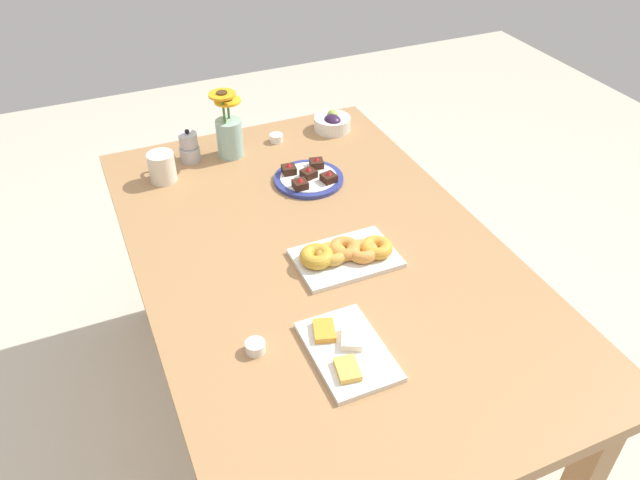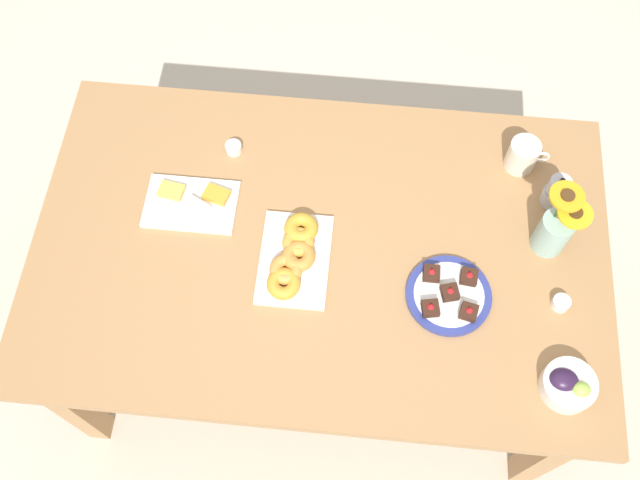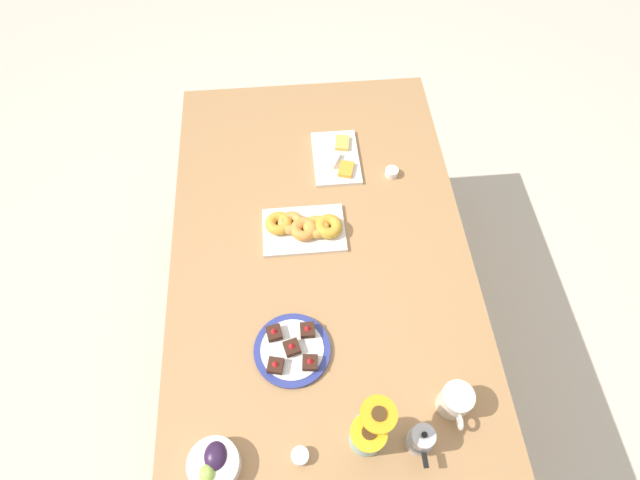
{
  "view_description": "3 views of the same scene",
  "coord_description": "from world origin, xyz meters",
  "px_view_note": "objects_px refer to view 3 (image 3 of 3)",
  "views": [
    {
      "loc": [
        -1.26,
        0.55,
        1.84
      ],
      "look_at": [
        0.0,
        0.0,
        0.78
      ],
      "focal_mm": 35.0,
      "sensor_mm": 36.0,
      "label": 1
    },
    {
      "loc": [
        0.08,
        -0.85,
        2.52
      ],
      "look_at": [
        0.0,
        0.0,
        0.78
      ],
      "focal_mm": 40.0,
      "sensor_mm": 36.0,
      "label": 2
    },
    {
      "loc": [
        0.86,
        -0.07,
        2.18
      ],
      "look_at": [
        0.0,
        0.0,
        0.78
      ],
      "focal_mm": 28.0,
      "sensor_mm": 36.0,
      "label": 3
    }
  ],
  "objects_px": {
    "dessert_plate": "(292,349)",
    "cheese_platter": "(337,158)",
    "croissant_platter": "(304,227)",
    "dining_table": "(320,259)",
    "coffee_mug": "(455,401)",
    "moka_pot": "(420,440)",
    "grape_bowl": "(214,464)",
    "jam_cup_berry": "(392,172)",
    "flower_vase": "(368,433)",
    "jam_cup_honey": "(300,456)"
  },
  "relations": [
    {
      "from": "grape_bowl",
      "to": "flower_vase",
      "type": "distance_m",
      "value": 0.41
    },
    {
      "from": "croissant_platter",
      "to": "moka_pot",
      "type": "height_order",
      "value": "moka_pot"
    },
    {
      "from": "coffee_mug",
      "to": "dining_table",
      "type": "bearing_deg",
      "value": -149.73
    },
    {
      "from": "grape_bowl",
      "to": "moka_pot",
      "type": "bearing_deg",
      "value": 90.93
    },
    {
      "from": "coffee_mug",
      "to": "grape_bowl",
      "type": "distance_m",
      "value": 0.66
    },
    {
      "from": "grape_bowl",
      "to": "jam_cup_honey",
      "type": "relative_size",
      "value": 2.84
    },
    {
      "from": "dining_table",
      "to": "flower_vase",
      "type": "height_order",
      "value": "flower_vase"
    },
    {
      "from": "grape_bowl",
      "to": "dessert_plate",
      "type": "distance_m",
      "value": 0.37
    },
    {
      "from": "moka_pot",
      "to": "grape_bowl",
      "type": "bearing_deg",
      "value": -89.07
    },
    {
      "from": "dessert_plate",
      "to": "cheese_platter",
      "type": "bearing_deg",
      "value": 164.03
    },
    {
      "from": "grape_bowl",
      "to": "cheese_platter",
      "type": "relative_size",
      "value": 0.52
    },
    {
      "from": "croissant_platter",
      "to": "jam_cup_honey",
      "type": "xyz_separation_m",
      "value": [
        0.72,
        -0.06,
        -0.01
      ]
    },
    {
      "from": "croissant_platter",
      "to": "jam_cup_berry",
      "type": "height_order",
      "value": "croissant_platter"
    },
    {
      "from": "croissant_platter",
      "to": "dining_table",
      "type": "bearing_deg",
      "value": 36.08
    },
    {
      "from": "jam_cup_honey",
      "to": "grape_bowl",
      "type": "bearing_deg",
      "value": -89.61
    },
    {
      "from": "coffee_mug",
      "to": "jam_cup_honey",
      "type": "distance_m",
      "value": 0.45
    },
    {
      "from": "cheese_platter",
      "to": "moka_pot",
      "type": "height_order",
      "value": "moka_pot"
    },
    {
      "from": "dining_table",
      "to": "cheese_platter",
      "type": "height_order",
      "value": "cheese_platter"
    },
    {
      "from": "dessert_plate",
      "to": "flower_vase",
      "type": "xyz_separation_m",
      "value": [
        0.27,
        0.18,
        0.07
      ]
    },
    {
      "from": "jam_cup_honey",
      "to": "flower_vase",
      "type": "bearing_deg",
      "value": 98.83
    },
    {
      "from": "cheese_platter",
      "to": "dining_table",
      "type": "bearing_deg",
      "value": -14.26
    },
    {
      "from": "croissant_platter",
      "to": "moka_pot",
      "type": "xyz_separation_m",
      "value": [
        0.71,
        0.26,
        0.03
      ]
    },
    {
      "from": "grape_bowl",
      "to": "jam_cup_berry",
      "type": "distance_m",
      "value": 1.13
    },
    {
      "from": "jam_cup_berry",
      "to": "flower_vase",
      "type": "distance_m",
      "value": 0.94
    },
    {
      "from": "grape_bowl",
      "to": "jam_cup_honey",
      "type": "xyz_separation_m",
      "value": [
        -0.0,
        0.22,
        -0.01
      ]
    },
    {
      "from": "flower_vase",
      "to": "grape_bowl",
      "type": "bearing_deg",
      "value": -85.83
    },
    {
      "from": "dining_table",
      "to": "cheese_platter",
      "type": "bearing_deg",
      "value": 165.74
    },
    {
      "from": "coffee_mug",
      "to": "croissant_platter",
      "type": "distance_m",
      "value": 0.72
    },
    {
      "from": "coffee_mug",
      "to": "dessert_plate",
      "type": "height_order",
      "value": "coffee_mug"
    },
    {
      "from": "croissant_platter",
      "to": "flower_vase",
      "type": "distance_m",
      "value": 0.7
    },
    {
      "from": "coffee_mug",
      "to": "moka_pot",
      "type": "relative_size",
      "value": 1.03
    },
    {
      "from": "cheese_platter",
      "to": "dessert_plate",
      "type": "distance_m",
      "value": 0.76
    },
    {
      "from": "moka_pot",
      "to": "coffee_mug",
      "type": "bearing_deg",
      "value": 128.48
    },
    {
      "from": "cheese_platter",
      "to": "dessert_plate",
      "type": "xyz_separation_m",
      "value": [
        0.73,
        -0.21,
        0.0
      ]
    },
    {
      "from": "grape_bowl",
      "to": "dessert_plate",
      "type": "relative_size",
      "value": 0.59
    },
    {
      "from": "coffee_mug",
      "to": "jam_cup_berry",
      "type": "bearing_deg",
      "value": -177.67
    },
    {
      "from": "dining_table",
      "to": "dessert_plate",
      "type": "height_order",
      "value": "dessert_plate"
    },
    {
      "from": "croissant_platter",
      "to": "flower_vase",
      "type": "height_order",
      "value": "flower_vase"
    },
    {
      "from": "jam_cup_berry",
      "to": "dessert_plate",
      "type": "bearing_deg",
      "value": -32.16
    },
    {
      "from": "coffee_mug",
      "to": "jam_cup_berry",
      "type": "relative_size",
      "value": 2.55
    },
    {
      "from": "flower_vase",
      "to": "moka_pot",
      "type": "xyz_separation_m",
      "value": [
        0.02,
        0.14,
        -0.04
      ]
    },
    {
      "from": "jam_cup_berry",
      "to": "dessert_plate",
      "type": "xyz_separation_m",
      "value": [
        0.64,
        -0.4,
        -0.0
      ]
    },
    {
      "from": "dessert_plate",
      "to": "croissant_platter",
      "type": "bearing_deg",
      "value": 171.09
    },
    {
      "from": "dining_table",
      "to": "jam_cup_berry",
      "type": "relative_size",
      "value": 33.33
    },
    {
      "from": "cheese_platter",
      "to": "flower_vase",
      "type": "xyz_separation_m",
      "value": [
        1.0,
        -0.03,
        0.07
      ]
    },
    {
      "from": "dining_table",
      "to": "cheese_platter",
      "type": "distance_m",
      "value": 0.4
    },
    {
      "from": "coffee_mug",
      "to": "flower_vase",
      "type": "distance_m",
      "value": 0.26
    },
    {
      "from": "coffee_mug",
      "to": "jam_cup_honey",
      "type": "height_order",
      "value": "coffee_mug"
    },
    {
      "from": "dining_table",
      "to": "coffee_mug",
      "type": "distance_m",
      "value": 0.66
    },
    {
      "from": "coffee_mug",
      "to": "grape_bowl",
      "type": "relative_size",
      "value": 0.9
    }
  ]
}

